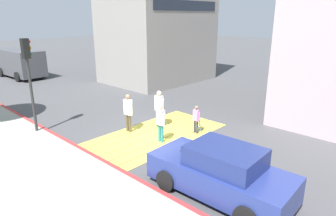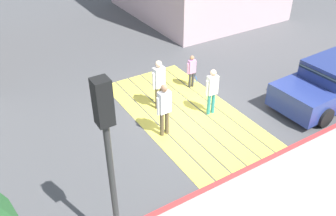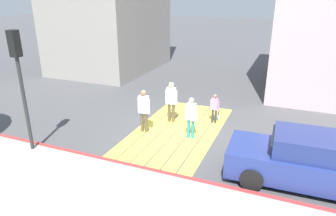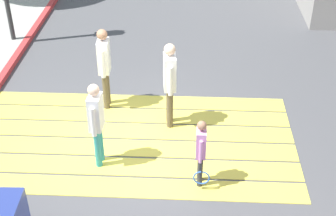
{
  "view_description": "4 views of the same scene",
  "coord_description": "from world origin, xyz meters",
  "px_view_note": "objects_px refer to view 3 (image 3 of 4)",
  "views": [
    {
      "loc": [
        -8.75,
        -8.9,
        5.17
      ],
      "look_at": [
        0.61,
        -0.14,
        1.15
      ],
      "focal_mm": 31.81,
      "sensor_mm": 36.0,
      "label": 1
    },
    {
      "loc": [
        -8.26,
        5.8,
        6.93
      ],
      "look_at": [
        -0.6,
        1.05,
        0.93
      ],
      "focal_mm": 38.54,
      "sensor_mm": 36.0,
      "label": 2
    },
    {
      "loc": [
        -10.73,
        -4.02,
        5.33
      ],
      "look_at": [
        -0.66,
        0.14,
        1.2
      ],
      "focal_mm": 32.79,
      "sensor_mm": 36.0,
      "label": 3
    },
    {
      "loc": [
        1.13,
        -7.59,
        5.77
      ],
      "look_at": [
        0.76,
        -0.16,
        0.87
      ],
      "focal_mm": 52.27,
      "sensor_mm": 36.0,
      "label": 4
    }
  ],
  "objects_px": {
    "pedestrian_adult_lead": "(171,99)",
    "traffic_light_corner": "(19,68)",
    "pedestrian_adult_trailing": "(191,115)",
    "pedestrian_adult_side": "(144,108)",
    "pedestrian_child_with_racket": "(215,107)",
    "car_parked_near_curb": "(304,161)"
  },
  "relations": [
    {
      "from": "pedestrian_adult_lead",
      "to": "pedestrian_child_with_racket",
      "type": "height_order",
      "value": "pedestrian_adult_lead"
    },
    {
      "from": "car_parked_near_curb",
      "to": "traffic_light_corner",
      "type": "height_order",
      "value": "traffic_light_corner"
    },
    {
      "from": "pedestrian_adult_side",
      "to": "pedestrian_adult_trailing",
      "type": "bearing_deg",
      "value": -85.15
    },
    {
      "from": "pedestrian_adult_side",
      "to": "car_parked_near_curb",
      "type": "bearing_deg",
      "value": -103.18
    },
    {
      "from": "car_parked_near_curb",
      "to": "pedestrian_adult_lead",
      "type": "height_order",
      "value": "pedestrian_adult_lead"
    },
    {
      "from": "traffic_light_corner",
      "to": "pedestrian_child_with_racket",
      "type": "bearing_deg",
      "value": -47.24
    },
    {
      "from": "traffic_light_corner",
      "to": "pedestrian_adult_lead",
      "type": "relative_size",
      "value": 2.35
    },
    {
      "from": "pedestrian_adult_trailing",
      "to": "pedestrian_adult_side",
      "type": "relative_size",
      "value": 0.93
    },
    {
      "from": "traffic_light_corner",
      "to": "pedestrian_adult_side",
      "type": "bearing_deg",
      "value": -44.86
    },
    {
      "from": "car_parked_near_curb",
      "to": "pedestrian_adult_trailing",
      "type": "height_order",
      "value": "pedestrian_adult_trailing"
    },
    {
      "from": "car_parked_near_curb",
      "to": "pedestrian_adult_trailing",
      "type": "relative_size",
      "value": 2.63
    },
    {
      "from": "traffic_light_corner",
      "to": "pedestrian_adult_lead",
      "type": "height_order",
      "value": "traffic_light_corner"
    },
    {
      "from": "traffic_light_corner",
      "to": "pedestrian_adult_side",
      "type": "height_order",
      "value": "traffic_light_corner"
    },
    {
      "from": "pedestrian_adult_lead",
      "to": "pedestrian_adult_trailing",
      "type": "height_order",
      "value": "pedestrian_adult_lead"
    },
    {
      "from": "pedestrian_adult_lead",
      "to": "pedestrian_adult_trailing",
      "type": "relative_size",
      "value": 1.09
    },
    {
      "from": "car_parked_near_curb",
      "to": "pedestrian_adult_side",
      "type": "relative_size",
      "value": 2.45
    },
    {
      "from": "pedestrian_adult_trailing",
      "to": "car_parked_near_curb",
      "type": "bearing_deg",
      "value": -111.19
    },
    {
      "from": "traffic_light_corner",
      "to": "pedestrian_child_with_racket",
      "type": "xyz_separation_m",
      "value": [
        4.94,
        -5.34,
        -2.3
      ]
    },
    {
      "from": "pedestrian_adult_lead",
      "to": "traffic_light_corner",
      "type": "bearing_deg",
      "value": 140.5
    },
    {
      "from": "pedestrian_adult_trailing",
      "to": "pedestrian_child_with_racket",
      "type": "bearing_deg",
      "value": -14.58
    },
    {
      "from": "pedestrian_adult_side",
      "to": "pedestrian_adult_lead",
      "type": "bearing_deg",
      "value": -24.51
    },
    {
      "from": "pedestrian_adult_lead",
      "to": "pedestrian_adult_side",
      "type": "relative_size",
      "value": 1.01
    }
  ]
}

